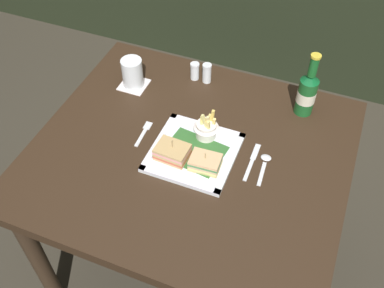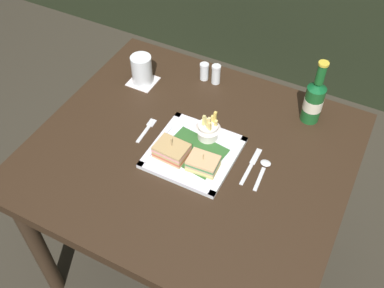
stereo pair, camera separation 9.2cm
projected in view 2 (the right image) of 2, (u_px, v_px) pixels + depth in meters
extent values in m
plane|color=#342E24|center=(191.00, 256.00, 2.01)|extent=(6.00, 6.00, 0.00)
cube|color=#2F1F14|center=(190.00, 155.00, 1.49)|extent=(1.03, 0.91, 0.04)
cylinder|color=#302217|center=(38.00, 246.00, 1.67)|extent=(0.06, 0.06, 0.68)
cylinder|color=black|center=(145.00, 117.00, 2.13)|extent=(0.06, 0.06, 0.68)
cylinder|color=black|center=(328.00, 186.00, 1.85)|extent=(0.06, 0.06, 0.68)
cube|color=white|center=(194.00, 153.00, 1.46)|extent=(0.27, 0.27, 0.01)
cube|color=#2E612A|center=(194.00, 152.00, 1.46)|extent=(0.21, 0.17, 0.00)
cube|color=white|center=(175.00, 178.00, 1.38)|extent=(0.27, 0.02, 0.01)
cube|color=white|center=(210.00, 127.00, 1.53)|extent=(0.27, 0.02, 0.01)
cube|color=white|center=(160.00, 138.00, 1.50)|extent=(0.02, 0.27, 0.01)
cube|color=white|center=(229.00, 165.00, 1.42)|extent=(0.02, 0.27, 0.01)
cube|color=tan|center=(172.00, 154.00, 1.45)|extent=(0.11, 0.08, 0.01)
cube|color=#C0553B|center=(172.00, 152.00, 1.44)|extent=(0.11, 0.08, 0.01)
cube|color=tan|center=(172.00, 151.00, 1.43)|extent=(0.11, 0.08, 0.01)
cube|color=pink|center=(172.00, 149.00, 1.43)|extent=(0.11, 0.08, 0.01)
cube|color=tan|center=(172.00, 147.00, 1.42)|extent=(0.11, 0.08, 0.01)
cylinder|color=tan|center=(172.00, 147.00, 1.42)|extent=(0.00, 0.00, 0.08)
cube|color=tan|center=(203.00, 167.00, 1.41)|extent=(0.10, 0.08, 0.01)
cube|color=#E2D07C|center=(203.00, 165.00, 1.41)|extent=(0.10, 0.08, 0.01)
cube|color=tan|center=(203.00, 163.00, 1.40)|extent=(0.10, 0.08, 0.01)
cube|color=#47834B|center=(203.00, 162.00, 1.40)|extent=(0.10, 0.08, 0.01)
cube|color=tan|center=(203.00, 160.00, 1.39)|extent=(0.10, 0.08, 0.01)
cylinder|color=tan|center=(203.00, 161.00, 1.39)|extent=(0.00, 0.00, 0.06)
cylinder|color=silver|center=(208.00, 131.00, 1.48)|extent=(0.07, 0.07, 0.06)
cone|color=white|center=(208.00, 126.00, 1.46)|extent=(0.08, 0.08, 0.03)
cube|color=#E7D982|center=(207.00, 125.00, 1.44)|extent=(0.03, 0.01, 0.08)
cube|color=#F4DA7D|center=(210.00, 129.00, 1.44)|extent=(0.01, 0.01, 0.06)
cube|color=#DFBE57|center=(215.00, 120.00, 1.46)|extent=(0.01, 0.01, 0.07)
cube|color=#E9C76D|center=(216.00, 125.00, 1.46)|extent=(0.01, 0.02, 0.05)
cube|color=#E7CC69|center=(212.00, 121.00, 1.47)|extent=(0.01, 0.01, 0.05)
cube|color=#F2D384|center=(209.00, 126.00, 1.44)|extent=(0.01, 0.01, 0.07)
cube|color=#E7D16B|center=(204.00, 124.00, 1.46)|extent=(0.02, 0.03, 0.06)
cylinder|color=#185523|center=(313.00, 104.00, 1.53)|extent=(0.07, 0.07, 0.14)
cone|color=#0F5427|center=(318.00, 86.00, 1.47)|extent=(0.07, 0.07, 0.02)
cylinder|color=#175B24|center=(321.00, 74.00, 1.43)|extent=(0.03, 0.03, 0.07)
cylinder|color=gold|center=(324.00, 64.00, 1.40)|extent=(0.03, 0.03, 0.01)
cylinder|color=beige|center=(313.00, 103.00, 1.52)|extent=(0.07, 0.07, 0.04)
cube|color=silver|center=(143.00, 81.00, 1.71)|extent=(0.10, 0.10, 0.00)
cylinder|color=silver|center=(142.00, 70.00, 1.67)|extent=(0.08, 0.08, 0.11)
cylinder|color=silver|center=(142.00, 76.00, 1.69)|extent=(0.07, 0.07, 0.05)
cube|color=silver|center=(143.00, 134.00, 1.53)|extent=(0.02, 0.09, 0.00)
cube|color=silver|center=(152.00, 123.00, 1.56)|extent=(0.03, 0.04, 0.00)
cube|color=silver|center=(246.00, 174.00, 1.41)|extent=(0.01, 0.09, 0.00)
cube|color=silver|center=(256.00, 156.00, 1.46)|extent=(0.02, 0.07, 0.00)
cube|color=silver|center=(259.00, 179.00, 1.40)|extent=(0.02, 0.10, 0.00)
ellipsoid|color=silver|center=(266.00, 163.00, 1.43)|extent=(0.03, 0.03, 0.01)
cylinder|color=silver|center=(204.00, 73.00, 1.70)|extent=(0.03, 0.03, 0.06)
cylinder|color=white|center=(204.00, 75.00, 1.71)|extent=(0.03, 0.03, 0.03)
cylinder|color=silver|center=(204.00, 65.00, 1.68)|extent=(0.03, 0.03, 0.01)
cylinder|color=silver|center=(216.00, 75.00, 1.69)|extent=(0.03, 0.03, 0.07)
cylinder|color=#3B3328|center=(216.00, 78.00, 1.70)|extent=(0.03, 0.03, 0.04)
cylinder|color=silver|center=(216.00, 67.00, 1.66)|extent=(0.04, 0.04, 0.01)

